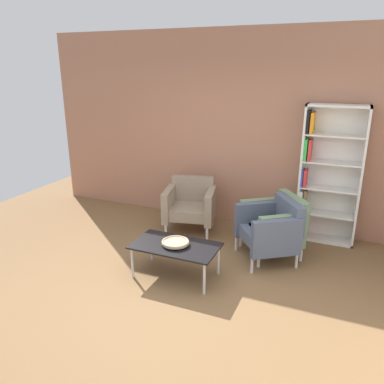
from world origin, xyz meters
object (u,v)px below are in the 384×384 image
at_px(armchair_spare_guest, 190,204).
at_px(armchair_by_bookshelf, 271,229).
at_px(bookshelf_tall, 325,175).
at_px(armchair_near_window, 276,224).
at_px(decorative_bowl, 175,242).
at_px(coffee_table_low, 175,247).

relative_size(armchair_spare_guest, armchair_by_bookshelf, 0.89).
height_order(bookshelf_tall, armchair_near_window, bookshelf_tall).
bearing_deg(armchair_near_window, decorative_bowl, -79.92).
bearing_deg(armchair_spare_guest, bookshelf_tall, 0.66).
relative_size(armchair_by_bookshelf, armchair_near_window, 1.00).
height_order(coffee_table_low, armchair_by_bookshelf, armchair_by_bookshelf).
distance_m(coffee_table_low, decorative_bowl, 0.07).
bearing_deg(armchair_spare_guest, decorative_bowl, -87.34).
bearing_deg(bookshelf_tall, armchair_by_bookshelf, -120.43).
relative_size(coffee_table_low, decorative_bowl, 3.12).
height_order(armchair_by_bookshelf, armchair_near_window, same).
bearing_deg(decorative_bowl, armchair_by_bookshelf, 43.02).
relative_size(coffee_table_low, armchair_by_bookshelf, 1.06).
xyz_separation_m(coffee_table_low, armchair_by_bookshelf, (0.93, 0.87, 0.05)).
bearing_deg(coffee_table_low, decorative_bowl, 82.87).
distance_m(bookshelf_tall, armchair_near_window, 1.02).
xyz_separation_m(bookshelf_tall, coffee_table_low, (-1.45, -1.75, -0.57)).
relative_size(coffee_table_low, armchair_spare_guest, 1.19).
bearing_deg(armchair_near_window, bookshelf_tall, 107.66).
distance_m(decorative_bowl, armchair_by_bookshelf, 1.27).
relative_size(bookshelf_tall, armchair_near_window, 2.00).
height_order(decorative_bowl, armchair_near_window, armchair_near_window).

